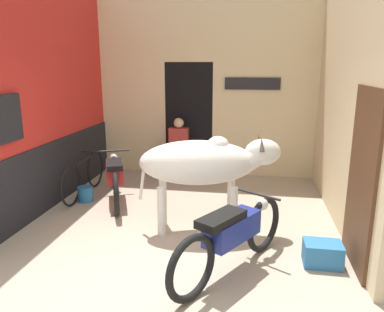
{
  "coord_description": "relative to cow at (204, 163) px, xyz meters",
  "views": [
    {
      "loc": [
        1.02,
        -3.55,
        2.33
      ],
      "look_at": [
        0.11,
        1.92,
        0.97
      ],
      "focal_mm": 35.0,
      "sensor_mm": 36.0,
      "label": 1
    }
  ],
  "objects": [
    {
      "name": "wall_left_shopfront",
      "position": [
        -2.72,
        0.71,
        0.88
      ],
      "size": [
        0.25,
        4.27,
        3.87
      ],
      "color": "red",
      "rests_on": "ground_plane"
    },
    {
      "name": "bucket",
      "position": [
        -2.19,
        0.82,
        -0.87
      ],
      "size": [
        0.26,
        0.26,
        0.26
      ],
      "color": "#23669E",
      "rests_on": "ground_plane"
    },
    {
      "name": "wall_back_with_doorway",
      "position": [
        -0.49,
        3.1,
        0.67
      ],
      "size": [
        4.55,
        0.93,
        3.87
      ],
      "color": "beige",
      "rests_on": "ground_plane"
    },
    {
      "name": "ground_plane",
      "position": [
        -0.36,
        -1.42,
        -1.0
      ],
      "size": [
        30.0,
        30.0,
        0.0
      ],
      "primitive_type": "plane",
      "color": "tan"
    },
    {
      "name": "wall_right_with_door",
      "position": [
        2.0,
        0.67,
        0.91
      ],
      "size": [
        0.22,
        4.27,
        3.87
      ],
      "color": "beige",
      "rests_on": "ground_plane"
    },
    {
      "name": "plastic_stool",
      "position": [
        -1.18,
        2.45,
        -0.75
      ],
      "size": [
        0.34,
        0.34,
        0.46
      ],
      "color": "#2856B2",
      "rests_on": "ground_plane"
    },
    {
      "name": "bicycle",
      "position": [
        -2.34,
        1.11,
        -0.63
      ],
      "size": [
        0.44,
        1.75,
        0.73
      ],
      "color": "black",
      "rests_on": "ground_plane"
    },
    {
      "name": "crate",
      "position": [
        1.53,
        -0.73,
        -0.86
      ],
      "size": [
        0.44,
        0.32,
        0.28
      ],
      "color": "teal",
      "rests_on": "ground_plane"
    },
    {
      "name": "shopkeeper_seated",
      "position": [
        -0.86,
        2.45,
        -0.33
      ],
      "size": [
        0.39,
        0.33,
        1.26
      ],
      "color": "#3D3842",
      "rests_on": "ground_plane"
    },
    {
      "name": "cow",
      "position": [
        0.0,
        0.0,
        0.0
      ],
      "size": [
        2.01,
        0.92,
        1.4
      ],
      "color": "silver",
      "rests_on": "ground_plane"
    },
    {
      "name": "motorcycle_far",
      "position": [
        -1.69,
        0.94,
        -0.54
      ],
      "size": [
        0.88,
        1.89,
        0.79
      ],
      "color": "black",
      "rests_on": "ground_plane"
    },
    {
      "name": "motorcycle_near",
      "position": [
        0.46,
        -1.08,
        -0.53
      ],
      "size": [
        1.17,
        1.83,
        0.81
      ],
      "color": "black",
      "rests_on": "ground_plane"
    }
  ]
}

